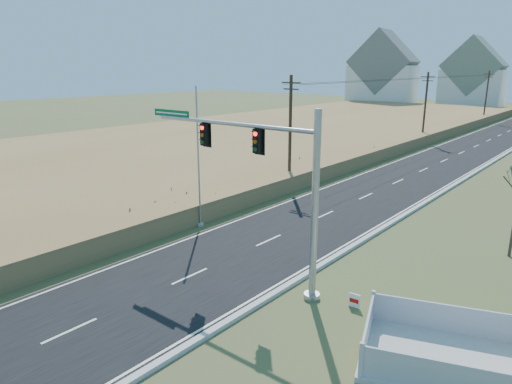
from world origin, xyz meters
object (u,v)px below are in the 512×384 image
at_px(traffic_signal_mast, 277,182).
at_px(open_sign, 354,301).
at_px(fence_enclosure, 449,358).
at_px(flagpole, 199,173).

xyz_separation_m(traffic_signal_mast, open_sign, (3.69, 0.49, -4.54)).
relative_size(fence_enclosure, flagpole, 0.78).
xyz_separation_m(traffic_signal_mast, fence_enclosure, (7.93, -0.91, -4.59)).
height_order(fence_enclosure, flagpole, flagpole).
bearing_deg(fence_enclosure, traffic_signal_mast, 153.27).
bearing_deg(traffic_signal_mast, flagpole, 157.23).
bearing_deg(traffic_signal_mast, open_sign, 6.66).
height_order(traffic_signal_mast, open_sign, traffic_signal_mast).
relative_size(fence_enclosure, open_sign, 11.14).
xyz_separation_m(traffic_signal_mast, flagpole, (-8.52, 3.42, -1.45)).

